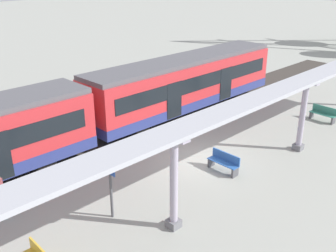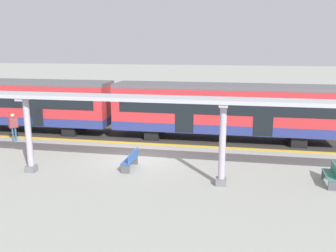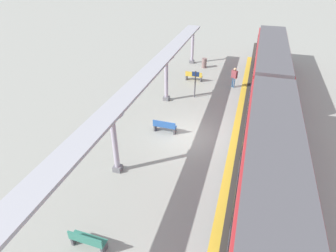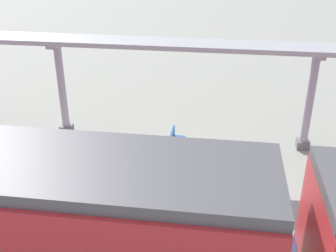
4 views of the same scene
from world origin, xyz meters
name	(u,v)px [view 1 (image 1 of 4)]	position (x,y,z in m)	size (l,w,h in m)	color
ground_plane	(199,160)	(0.00, 0.00, 0.00)	(176.00, 176.00, 0.00)	#969A90
tactile_edge_strip	(156,141)	(-2.96, 0.00, 0.00)	(0.45, 34.41, 0.01)	gold
trackbed	(133,132)	(-4.79, 0.00, 0.00)	(3.20, 46.41, 0.01)	#38332D
train_far_carriage	(185,84)	(-4.78, 4.17, 1.83)	(2.65, 13.73, 3.48)	red
canopy_pillar_second	(174,183)	(2.74, -4.48, 1.80)	(1.10, 0.44, 3.56)	slate
canopy_pillar_third	(302,116)	(2.74, 4.37, 1.80)	(1.10, 0.44, 3.56)	slate
canopy_beam	(254,100)	(2.74, 0.00, 3.64)	(1.20, 27.80, 0.16)	#A8AAB2
bench_near_end	(323,114)	(1.82, 9.01, 0.44)	(1.51, 0.48, 0.86)	#327A67
bench_far_end	(224,162)	(1.46, 0.02, 0.44)	(1.51, 0.47, 0.86)	#2958A3
platform_info_sign	(111,185)	(0.72, -5.63, 1.33)	(0.56, 0.10, 2.20)	#4C4C51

